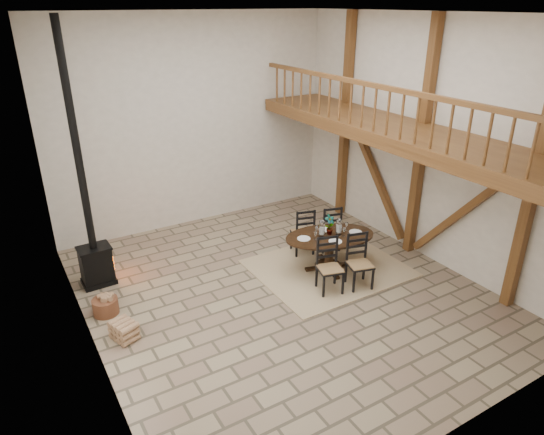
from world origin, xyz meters
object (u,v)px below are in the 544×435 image
log_basket (105,306)px  dining_table (329,250)px  wood_stove (91,232)px  log_stack (124,330)px

log_basket → dining_table: bearing=-9.8°
log_basket → wood_stove: bearing=83.4°
wood_stove → log_basket: bearing=-98.4°
dining_table → log_stack: size_ratio=4.30×
wood_stove → log_stack: size_ratio=9.35×
log_basket → log_stack: bearing=-84.5°
log_basket → log_stack: size_ratio=0.85×
dining_table → wood_stove: size_ratio=0.46×
log_stack → dining_table: bearing=1.8°
dining_table → log_stack: (-4.34, -0.13, -0.27)m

